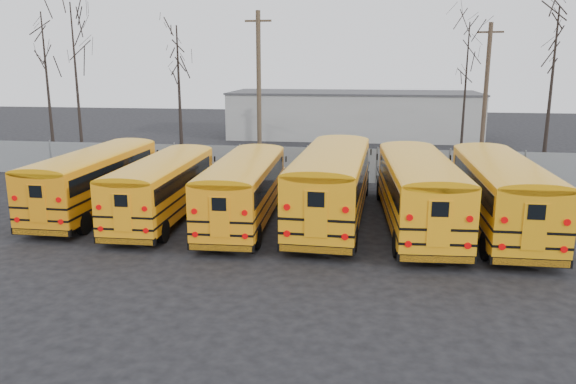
% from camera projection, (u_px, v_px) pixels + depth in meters
% --- Properties ---
extents(ground, '(120.00, 120.00, 0.00)m').
position_uv_depth(ground, '(272.00, 247.00, 21.19)').
color(ground, black).
rests_on(ground, ground).
extents(fence, '(40.00, 0.04, 2.00)m').
position_uv_depth(fence, '(307.00, 164.00, 32.52)').
color(fence, gray).
rests_on(fence, ground).
extents(distant_building, '(22.00, 8.00, 4.00)m').
position_uv_depth(distant_building, '(353.00, 115.00, 51.29)').
color(distant_building, '#A9A9A4').
rests_on(distant_building, ground).
extents(bus_a, '(2.52, 10.59, 2.95)m').
position_uv_depth(bus_a, '(96.00, 175.00, 25.72)').
color(bus_a, black).
rests_on(bus_a, ground).
extents(bus_b, '(2.47, 10.11, 2.82)m').
position_uv_depth(bus_b, '(164.00, 183.00, 24.54)').
color(bus_b, black).
rests_on(bus_b, ground).
extents(bus_c, '(2.68, 10.47, 2.91)m').
position_uv_depth(bus_c, '(245.00, 185.00, 23.94)').
color(bus_c, black).
rests_on(bus_c, ground).
extents(bus_d, '(3.15, 11.83, 3.28)m').
position_uv_depth(bus_d, '(332.00, 179.00, 24.07)').
color(bus_d, black).
rests_on(bus_d, ground).
extents(bus_e, '(3.21, 11.33, 3.13)m').
position_uv_depth(bus_e, '(418.00, 186.00, 23.05)').
color(bus_e, black).
rests_on(bus_e, ground).
extents(bus_f, '(2.63, 11.17, 3.12)m').
position_uv_depth(bus_f, '(500.00, 188.00, 22.69)').
color(bus_f, black).
rests_on(bus_f, ground).
extents(utility_pole_left, '(1.80, 0.31, 10.10)m').
position_uv_depth(utility_pole_left, '(259.00, 86.00, 38.09)').
color(utility_pole_left, '#4C3C2B').
rests_on(utility_pole_left, ground).
extents(utility_pole_right, '(1.65, 0.33, 9.28)m').
position_uv_depth(utility_pole_right, '(486.00, 93.00, 37.01)').
color(utility_pole_right, '#483728').
rests_on(utility_pole_right, ground).
extents(tree_0, '(0.26, 0.26, 10.01)m').
position_uv_depth(tree_0, '(48.00, 89.00, 37.93)').
color(tree_0, black).
rests_on(tree_0, ground).
extents(tree_1, '(0.26, 0.26, 10.40)m').
position_uv_depth(tree_1, '(77.00, 87.00, 35.76)').
color(tree_1, black).
rests_on(tree_1, ground).
extents(tree_2, '(0.26, 0.26, 9.17)m').
position_uv_depth(tree_2, '(179.00, 95.00, 38.40)').
color(tree_2, black).
rests_on(tree_2, ground).
extents(tree_3, '(0.26, 0.26, 9.22)m').
position_uv_depth(tree_3, '(465.00, 97.00, 36.03)').
color(tree_3, black).
rests_on(tree_3, ground).
extents(tree_4, '(0.26, 0.26, 9.83)m').
position_uv_depth(tree_4, '(550.00, 95.00, 32.78)').
color(tree_4, black).
rests_on(tree_4, ground).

